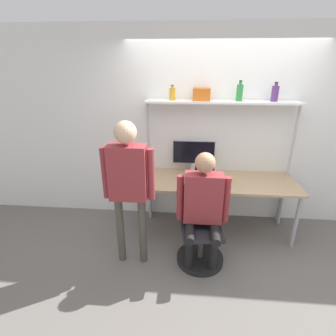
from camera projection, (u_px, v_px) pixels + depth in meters
ground_plane at (216, 246)px, 3.43m from camera, size 12.00×12.00×0.00m
wall_back at (218, 130)px, 3.64m from camera, size 8.00×0.06×2.70m
desk at (218, 185)px, 3.52m from camera, size 2.06×0.74×0.77m
shelf_unit at (221, 118)px, 3.39m from camera, size 1.96×0.29×1.78m
monitor at (194, 154)px, 3.66m from camera, size 0.59×0.17×0.46m
laptop at (204, 180)px, 3.34m from camera, size 0.28×0.25×0.25m
cell_phone at (226, 187)px, 3.29m from camera, size 0.07×0.15×0.01m
office_chair at (200, 239)px, 3.11m from camera, size 0.56×0.56×0.92m
person_seated at (203, 202)px, 2.87m from camera, size 0.59×0.47×1.37m
person_standing at (128, 178)px, 2.78m from camera, size 0.57×0.23×1.71m
bottle_amber at (172, 94)px, 3.33m from camera, size 0.08×0.08×0.18m
bottle_green at (240, 92)px, 3.25m from camera, size 0.08×0.08×0.25m
bottle_purple at (275, 93)px, 3.22m from camera, size 0.09×0.09×0.23m
storage_box at (201, 94)px, 3.30m from camera, size 0.22×0.17×0.15m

